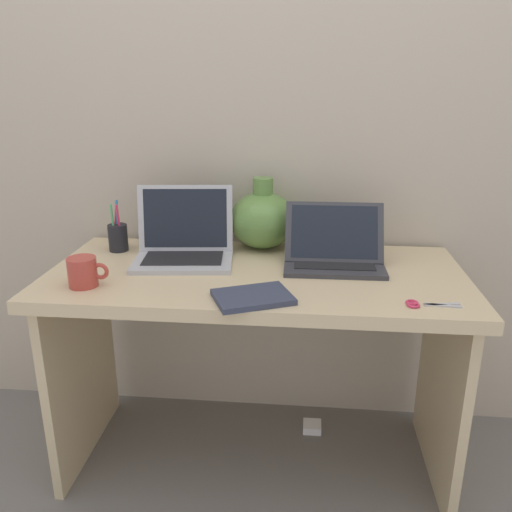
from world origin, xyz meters
TOP-DOWN VIEW (x-y plane):
  - ground_plane at (0.00, 0.00)m, footprint 6.00×6.00m
  - back_wall at (0.00, 0.35)m, footprint 4.40×0.04m
  - desk at (0.00, 0.00)m, footprint 1.32×0.62m
  - laptop_left at (-0.25, 0.10)m, footprint 0.35×0.27m
  - laptop_right at (0.25, 0.08)m, footprint 0.32×0.22m
  - green_vase at (0.00, 0.25)m, footprint 0.24×0.24m
  - notebook_stack at (0.01, -0.23)m, footprint 0.25×0.22m
  - coffee_mug at (-0.49, -0.18)m, footprint 0.12×0.09m
  - pen_cup at (-0.51, 0.16)m, footprint 0.07×0.07m
  - scissors at (0.48, -0.22)m, footprint 0.15×0.05m
  - power_brick at (0.20, 0.18)m, footprint 0.07×0.07m

SIDE VIEW (x-z plane):
  - ground_plane at x=0.00m, z-range 0.00..0.00m
  - power_brick at x=0.20m, z-range 0.00..0.03m
  - desk at x=0.00m, z-range 0.20..0.92m
  - scissors at x=0.48m, z-range 0.72..0.73m
  - notebook_stack at x=0.01m, z-range 0.72..0.74m
  - coffee_mug at x=-0.49m, z-range 0.72..0.81m
  - pen_cup at x=-0.51m, z-range 0.68..0.87m
  - laptop_right at x=0.25m, z-range 0.68..0.87m
  - laptop_left at x=-0.25m, z-range 0.67..0.91m
  - green_vase at x=0.00m, z-range 0.70..0.95m
  - back_wall at x=0.00m, z-range 0.00..2.40m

